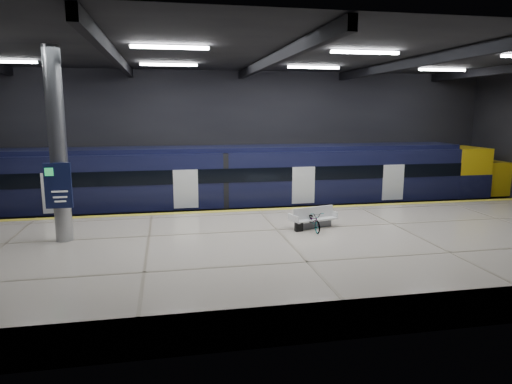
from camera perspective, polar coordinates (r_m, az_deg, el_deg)
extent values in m
plane|color=black|center=(19.53, 1.94, -7.09)|extent=(30.00, 30.00, 0.00)
cube|color=black|center=(26.57, -1.90, 6.28)|extent=(30.00, 0.10, 8.00)
cube|color=black|center=(11.15, 11.32, 0.73)|extent=(30.00, 0.10, 8.00)
cube|color=black|center=(18.78, 2.09, 16.91)|extent=(30.00, 16.00, 0.10)
cube|color=black|center=(18.36, -17.23, 15.85)|extent=(0.25, 16.00, 0.40)
cube|color=black|center=(18.76, 2.09, 16.15)|extent=(0.25, 16.00, 0.40)
cube|color=black|center=(20.94, 18.88, 15.00)|extent=(0.25, 16.00, 0.40)
cube|color=white|center=(16.31, -10.69, 17.35)|extent=(2.60, 0.18, 0.10)
cube|color=white|center=(17.83, 13.48, 16.62)|extent=(2.60, 0.18, 0.10)
cube|color=white|center=(23.28, -28.88, 14.08)|extent=(2.60, 0.18, 0.10)
cube|color=white|center=(22.27, -10.83, 15.37)|extent=(2.60, 0.18, 0.10)
cube|color=white|center=(23.41, 7.21, 15.20)|extent=(2.60, 0.18, 0.10)
cube|color=white|center=(26.42, 22.24, 13.96)|extent=(2.60, 0.18, 0.10)
cube|color=beige|center=(17.05, 3.85, -7.76)|extent=(30.00, 11.00, 1.10)
cube|color=yellow|center=(21.85, 0.34, -2.23)|extent=(30.00, 0.40, 0.01)
cube|color=gray|center=(24.02, -0.62, -3.60)|extent=(30.00, 0.08, 0.16)
cube|color=gray|center=(25.40, -1.21, -2.84)|extent=(30.00, 0.08, 0.16)
cube|color=black|center=(24.54, -1.81, -2.18)|extent=(24.00, 2.58, 0.80)
cube|color=black|center=(24.23, -1.83, 1.93)|extent=(24.00, 2.80, 2.75)
cube|color=black|center=(24.06, -1.85, 5.45)|extent=(24.00, 2.30, 0.24)
cube|color=black|center=(22.81, -1.26, 2.11)|extent=(24.00, 0.04, 0.70)
cube|color=white|center=(23.59, 5.94, 0.85)|extent=(1.20, 0.05, 1.90)
cube|color=yellow|center=(29.25, 24.22, 2.45)|extent=(2.00, 2.80, 2.75)
ellipsoid|color=yellow|center=(30.88, 28.10, 1.62)|extent=(3.60, 2.52, 1.90)
cube|color=black|center=(29.40, 24.72, 2.80)|extent=(1.60, 2.38, 0.80)
cube|color=#595B60|center=(18.75, 7.12, -3.97)|extent=(1.55, 0.83, 0.28)
cube|color=white|center=(18.70, 7.14, -3.34)|extent=(2.00, 1.24, 0.07)
cube|color=white|center=(18.64, 7.16, -2.56)|extent=(1.81, 0.55, 0.46)
cube|color=white|center=(18.19, 4.69, -3.31)|extent=(0.26, 0.78, 0.28)
cube|color=white|center=(19.18, 9.48, -2.71)|extent=(0.26, 0.78, 0.28)
imported|color=#99999E|center=(18.17, 7.20, -3.60)|extent=(0.55, 1.51, 0.79)
cube|color=black|center=(18.05, 5.37, -4.37)|extent=(0.32, 0.22, 0.35)
cylinder|color=#9EA0A5|center=(17.63, -23.52, 5.29)|extent=(0.60, 0.60, 6.90)
cube|color=#11183E|center=(17.37, -23.50, 0.74)|extent=(0.90, 0.12, 1.60)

